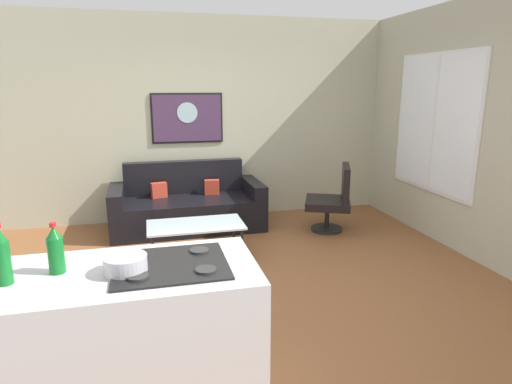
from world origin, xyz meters
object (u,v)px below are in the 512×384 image
at_px(couch, 187,207).
at_px(coffee_table, 196,226).
at_px(mixing_bowl, 126,265).
at_px(wall_painting, 187,118).
at_px(armchair, 334,199).
at_px(soda_bottle_2, 56,250).
at_px(soda_bottle, 2,257).

relative_size(couch, coffee_table, 1.90).
distance_m(mixing_bowl, wall_painting, 4.02).
relative_size(couch, armchair, 2.27).
height_order(soda_bottle_2, mixing_bowl, soda_bottle_2).
height_order(couch, coffee_table, couch).
bearing_deg(soda_bottle_2, coffee_table, 67.81).
xyz_separation_m(couch, soda_bottle, (-1.18, -3.47, 0.78)).
distance_m(coffee_table, armchair, 1.91).
bearing_deg(soda_bottle_2, armchair, 44.99).
distance_m(soda_bottle_2, wall_painting, 3.99).
bearing_deg(wall_painting, armchair, -30.71).
bearing_deg(coffee_table, couch, 89.68).
relative_size(armchair, soda_bottle_2, 3.26).
height_order(mixing_bowl, wall_painting, wall_painting).
relative_size(soda_bottle, wall_painting, 0.32).
relative_size(couch, wall_painting, 2.03).
distance_m(soda_bottle, wall_painting, 4.13).
distance_m(coffee_table, mixing_bowl, 2.57).
xyz_separation_m(soda_bottle_2, wall_painting, (1.04, 3.84, 0.38)).
height_order(couch, armchair, armchair).
bearing_deg(armchair, coffee_table, -165.70).
distance_m(couch, coffee_table, 1.07).
height_order(armchair, soda_bottle, soda_bottle).
bearing_deg(wall_painting, coffee_table, -93.35).
height_order(armchair, wall_painting, wall_painting).
distance_m(soda_bottle, soda_bottle_2, 0.24).
bearing_deg(coffee_table, soda_bottle, -115.96).
height_order(coffee_table, armchair, armchair).
bearing_deg(armchair, mixing_bowl, -130.34).
xyz_separation_m(coffee_table, wall_painting, (0.09, 1.52, 1.08)).
height_order(soda_bottle_2, wall_painting, wall_painting).
height_order(soda_bottle, wall_painting, wall_painting).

